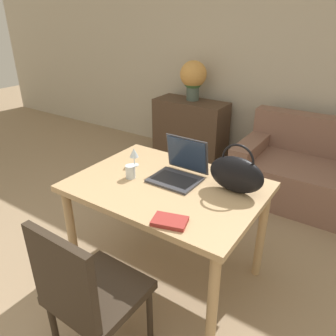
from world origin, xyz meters
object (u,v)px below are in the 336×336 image
(couch, at_px, (310,175))
(laptop, at_px, (181,168))
(handbag, at_px, (236,174))
(flower_vase, at_px, (193,77))
(chair, at_px, (87,292))
(drinking_glass, at_px, (130,172))
(wine_glass, at_px, (134,154))

(couch, relative_size, laptop, 4.48)
(handbag, bearing_deg, flower_vase, 126.66)
(chair, bearing_deg, drinking_glass, 113.28)
(chair, bearing_deg, wine_glass, 115.12)
(drinking_glass, bearing_deg, wine_glass, 121.72)
(couch, relative_size, flower_vase, 2.96)
(couch, height_order, drinking_glass, drinking_glass)
(laptop, distance_m, drinking_glass, 0.34)
(drinking_glass, height_order, handbag, handbag)
(laptop, distance_m, handbag, 0.39)
(drinking_glass, bearing_deg, couch, 64.28)
(handbag, bearing_deg, drinking_glass, -161.37)
(laptop, bearing_deg, couch, 69.78)
(couch, bearing_deg, drinking_glass, -115.72)
(drinking_glass, bearing_deg, flower_vase, 109.04)
(wine_glass, height_order, handbag, handbag)
(chair, xyz_separation_m, couch, (0.56, 2.50, -0.24))
(chair, relative_size, drinking_glass, 10.22)
(drinking_glass, distance_m, wine_glass, 0.20)
(drinking_glass, relative_size, wine_glass, 0.68)
(handbag, bearing_deg, laptop, -176.29)
(handbag, bearing_deg, couch, 82.80)
(handbag, xyz_separation_m, flower_vase, (-1.37, 1.84, 0.16))
(handbag, distance_m, flower_vase, 2.30)
(laptop, height_order, handbag, handbag)
(laptop, bearing_deg, wine_glass, -175.45)
(wine_glass, bearing_deg, drinking_glass, -58.28)
(couch, distance_m, drinking_glass, 2.04)
(couch, height_order, wine_glass, wine_glass)
(flower_vase, bearing_deg, couch, -10.46)
(flower_vase, bearing_deg, drinking_glass, -70.96)
(laptop, xyz_separation_m, drinking_glass, (-0.27, -0.20, -0.02))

